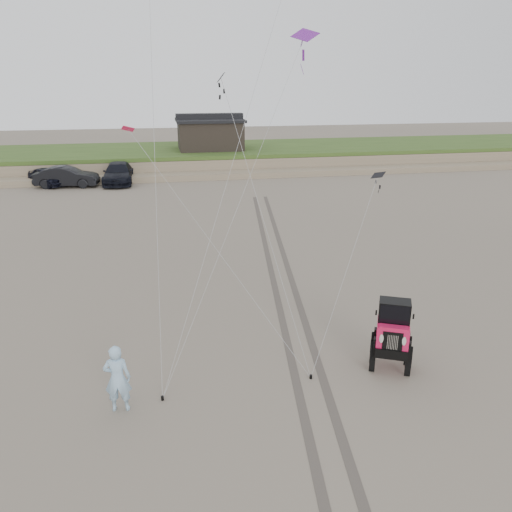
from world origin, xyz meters
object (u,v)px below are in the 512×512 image
object	(u,v)px
cabin	(210,133)
jeep	(392,343)
truck_a	(48,177)
truck_b	(67,177)
truck_c	(118,173)
man	(117,378)

from	to	relation	value
cabin	jeep	bearing A→B (deg)	-88.00
truck_a	truck_b	xyz separation A→B (m)	(1.59, -0.86, 0.09)
truck_b	cabin	bearing A→B (deg)	-51.68
cabin	truck_b	size ratio (longest dim) A/B	1.29
truck_c	jeep	xyz separation A→B (m)	(9.70, -30.62, 0.04)
cabin	truck_b	world-z (taller)	cabin
truck_a	jeep	bearing A→B (deg)	-101.72
truck_c	truck_b	bearing A→B (deg)	-168.07
truck_a	truck_c	bearing A→B (deg)	-39.00
cabin	jeep	world-z (taller)	cabin
cabin	truck_c	size ratio (longest dim) A/B	1.13
truck_c	jeep	size ratio (longest dim) A/B	1.23
jeep	man	size ratio (longest dim) A/B	2.45
truck_a	jeep	size ratio (longest dim) A/B	0.92
man	jeep	bearing A→B (deg)	-172.14
cabin	truck_a	xyz separation A→B (m)	(-13.94, -6.74, -2.52)
truck_c	jeep	distance (m)	32.12
jeep	cabin	bearing A→B (deg)	117.14
truck_c	truck_a	bearing A→B (deg)	180.00
cabin	man	world-z (taller)	cabin
truck_c	man	world-z (taller)	man
truck_b	jeep	size ratio (longest dim) A/B	1.07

